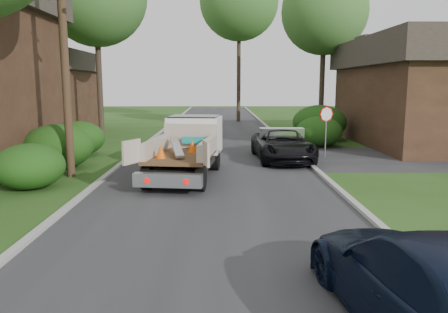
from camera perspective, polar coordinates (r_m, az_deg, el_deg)
name	(u,v)px	position (r m, az deg, el deg)	size (l,w,h in m)	color
ground	(213,214)	(11.95, -1.44, -7.50)	(120.00, 120.00, 0.00)	#244814
road	(216,155)	(21.71, -1.07, 0.19)	(8.00, 90.00, 0.02)	#28282B
curb_left	(133,154)	(22.12, -11.76, 0.31)	(0.20, 90.00, 0.12)	#9E9E99
curb_right	(298,154)	(22.05, 9.64, 0.35)	(0.20, 90.00, 0.12)	#9E9E99
stop_sign	(326,121)	(21.11, 13.20, 4.53)	(0.71, 0.32, 2.48)	slate
utility_pole	(64,37)	(17.44, -20.20, 14.43)	(2.42, 1.25, 10.00)	#382619
house_left_far	(38,90)	(36.12, -23.10, 7.97)	(7.56, 7.56, 6.00)	#361F16
house_right	(440,90)	(28.48, 26.40, 7.79)	(9.72, 12.96, 6.20)	#361F16
hedge_left_a	(29,166)	(16.01, -24.08, -1.17)	(2.34, 2.34, 1.53)	#17400E
hedge_left_b	(58,147)	(19.30, -20.85, 1.22)	(2.86, 2.86, 1.87)	#17400E
hedge_left_c	(78,138)	(22.69, -18.53, 2.26)	(2.60, 2.60, 1.70)	#17400E
hedge_right_a	(319,132)	(25.21, 12.30, 3.20)	(2.60, 2.60, 1.70)	#17400E
hedge_right_b	(319,123)	(28.25, 12.36, 4.36)	(3.38, 3.38, 2.21)	#17400E
tree_right_far	(324,12)	(32.66, 12.99, 17.97)	(6.00, 6.00, 11.50)	#2D2119
tree_center_far	(239,1)	(42.15, 1.98, 19.63)	(7.20, 7.20, 14.60)	#2D2119
flatbed_truck	(190,143)	(17.09, -4.50, 1.72)	(3.12, 6.07, 2.21)	black
black_pickup	(282,145)	(20.30, 7.65, 1.51)	(2.39, 5.18, 1.44)	black
navy_suv	(425,283)	(6.92, 24.80, -14.80)	(2.06, 5.07, 1.47)	black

